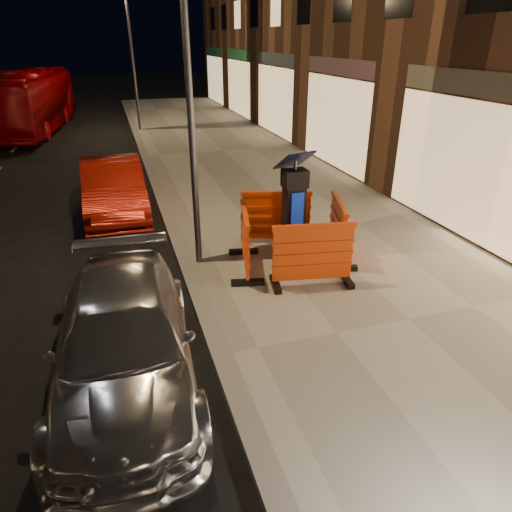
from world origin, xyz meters
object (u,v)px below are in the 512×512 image
object	(u,v)px
parking_kiosk	(294,212)
barrier_bldgside	(338,229)
car_red	(118,214)
car_silver	(130,378)
barrier_back	(276,218)
bus_doubledecker	(36,131)
barrier_front	(313,255)
barrier_kerbside	(245,240)

from	to	relation	value
parking_kiosk	barrier_bldgside	size ratio (longest dim) A/B	1.40
car_red	parking_kiosk	bearing A→B (deg)	-54.00
barrier_bldgside	car_silver	bearing A→B (deg)	136.14
barrier_back	car_silver	distance (m)	4.71
barrier_back	bus_doubledecker	xyz separation A→B (m)	(-6.58, 16.47, -0.72)
barrier_front	barrier_back	xyz separation A→B (m)	(0.00, 1.90, 0.00)
barrier_back	barrier_kerbside	xyz separation A→B (m)	(-0.95, -0.95, 0.00)
parking_kiosk	barrier_back	distance (m)	1.05
barrier_front	barrier_bldgside	size ratio (longest dim) A/B	1.00
barrier_front	parking_kiosk	bearing A→B (deg)	99.60
barrier_front	barrier_back	distance (m)	1.90
barrier_front	car_silver	distance (m)	3.63
barrier_back	barrier_bldgside	size ratio (longest dim) A/B	1.00
barrier_bldgside	barrier_back	bearing A→B (deg)	61.60
barrier_kerbside	barrier_back	bearing A→B (deg)	-32.40
bus_doubledecker	car_silver	bearing A→B (deg)	-74.17
bus_doubledecker	parking_kiosk	bearing A→B (deg)	-63.00
barrier_bldgside	car_red	distance (m)	5.98
barrier_kerbside	barrier_bldgside	size ratio (longest dim) A/B	1.00
barrier_front	barrier_bldgside	world-z (taller)	same
barrier_front	car_silver	size ratio (longest dim) A/B	0.34
barrier_kerbside	barrier_bldgside	xyz separation A→B (m)	(1.90, 0.00, 0.00)
barrier_bldgside	car_silver	world-z (taller)	barrier_bldgside
car_red	barrier_back	bearing A→B (deg)	-46.86
barrier_back	barrier_bldgside	world-z (taller)	same
barrier_front	bus_doubledecker	xyz separation A→B (m)	(-6.58, 18.37, -0.72)
barrier_back	bus_doubledecker	distance (m)	17.74
parking_kiosk	barrier_kerbside	xyz separation A→B (m)	(-0.95, 0.00, -0.45)
barrier_back	barrier_kerbside	distance (m)	1.34
car_silver	barrier_front	bearing A→B (deg)	26.55
barrier_bldgside	bus_doubledecker	world-z (taller)	bus_doubledecker
parking_kiosk	barrier_kerbside	size ratio (longest dim) A/B	1.40
parking_kiosk	barrier_back	bearing A→B (deg)	104.60
barrier_kerbside	parking_kiosk	bearing A→B (deg)	-77.40
bus_doubledecker	barrier_bldgside	bearing A→B (deg)	-60.32
barrier_back	barrier_kerbside	world-z (taller)	same
barrier_kerbside	car_silver	xyz separation A→B (m)	(-2.30, -2.38, -0.72)
barrier_front	car_silver	xyz separation A→B (m)	(-3.25, -1.43, -0.72)
car_silver	barrier_bldgside	bearing A→B (deg)	32.33
barrier_back	barrier_bldgside	xyz separation A→B (m)	(0.95, -0.95, 0.00)
barrier_kerbside	car_red	distance (m)	4.86
barrier_front	barrier_kerbside	size ratio (longest dim) A/B	1.00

